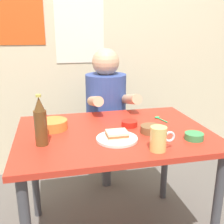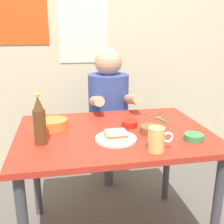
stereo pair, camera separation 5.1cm
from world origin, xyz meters
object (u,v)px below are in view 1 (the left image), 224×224
Objects in this scene: sandwich at (117,134)px; beer_mug at (159,139)px; dining_table at (114,146)px; plate_orange at (117,139)px; person_seated at (106,100)px; beer_bottle at (40,123)px; stool at (106,148)px; dip_bowl_green at (194,136)px.

beer_mug is at bearing -45.94° from sandwich.
plate_orange is at bearing -96.64° from dining_table.
beer_mug is at bearing -63.96° from dining_table.
person_seated reaches higher than beer_bottle.
plate_orange is 1.75× the size of beer_mug.
plate_orange is 0.02m from sandwich.
beer_bottle is (-0.48, -0.74, 0.51)m from stool.
dining_table is 5.00× the size of plate_orange.
dip_bowl_green is (0.79, -0.11, -0.10)m from beer_bottle.
person_seated is (0.00, -0.01, 0.42)m from stool.
person_seated is 0.76m from sandwich.
dining_table is at bearing -97.57° from stool.
beer_mug is (0.15, -0.30, 0.15)m from dining_table.
sandwich is 0.24m from beer_mug.
plate_orange is at bearing -97.40° from stool.
beer_mug is at bearing -45.94° from plate_orange.
dip_bowl_green is (0.24, 0.09, -0.04)m from beer_mug.
beer_mug is at bearing -19.60° from beer_bottle.
beer_mug reaches higher than plate_orange.
dip_bowl_green is at bearing -11.60° from plate_orange.
sandwich is (-0.10, -0.76, 0.42)m from stool.
beer_bottle reaches higher than sandwich.
plate_orange reaches higher than stool.
dip_bowl_green reaches higher than dining_table.
dining_table is 0.17m from plate_orange.
dip_bowl_green reaches higher than stool.
person_seated is at bearing 56.33° from beer_bottle.
person_seated is at bearing 82.49° from sandwich.
plate_orange is at bearing 134.06° from beer_mug.
sandwich is at bearing 168.40° from dip_bowl_green.
beer_mug reaches higher than dining_table.
person_seated reaches higher than sandwich.
beer_bottle is at bearing 160.40° from beer_mug.
stool is at bearing 82.43° from dining_table.
dip_bowl_green is at bearing 20.01° from beer_mug.
beer_bottle is at bearing 172.14° from dip_bowl_green.
beer_bottle is at bearing 176.12° from sandwich.
dip_bowl_green reaches higher than plate_orange.
beer_bottle is (-0.48, -0.73, 0.09)m from person_seated.
person_seated is at bearing 82.49° from plate_orange.
person_seated is 0.93m from beer_mug.
sandwich is at bearing -97.51° from person_seated.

